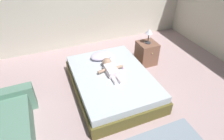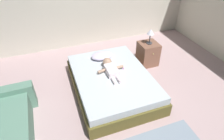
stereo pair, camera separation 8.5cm
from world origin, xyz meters
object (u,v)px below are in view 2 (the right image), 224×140
Objects in this scene: bed at (112,82)px; baby at (110,68)px; nightstand at (148,54)px; pillow at (102,56)px; toothbrush at (123,67)px; lamp at (151,33)px.

bed is 2.82× the size of baby.
nightstand is at bearing 24.17° from baby.
pillow is 0.57m from toothbrush.
bed is 1.31m from nightstand.
bed is 3.62× the size of nightstand.
nightstand is (1.16, 0.01, -0.20)m from pillow.
lamp is (1.15, 0.62, 0.62)m from bed.
bed is 5.60× the size of lamp.
lamp reaches higher than nightstand.
pillow reaches higher than bed.
nightstand reaches higher than toothbrush.
baby is 1.27m from nightstand.
pillow is 0.50m from baby.
nightstand is 0.54m from lamp.
nightstand is (1.15, 0.62, 0.08)m from bed.
baby is at bearing -89.16° from pillow.
nightstand reaches higher than pillow.
bed is 1.45m from lamp.
toothbrush is at bearing 4.73° from baby.
toothbrush is at bearing 24.52° from bed.
bed is 0.30m from baby.
baby is (0.00, 0.11, 0.28)m from bed.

